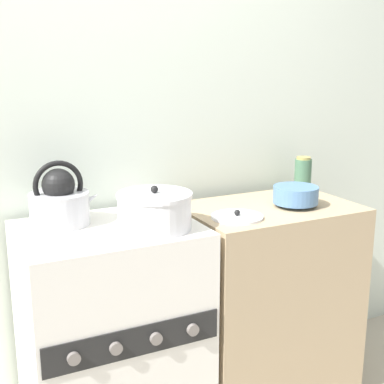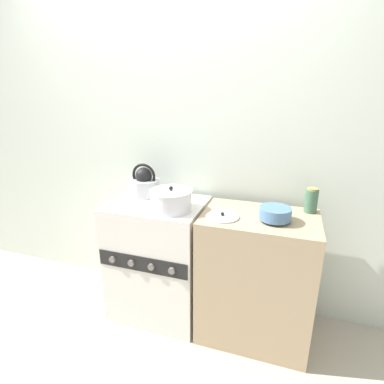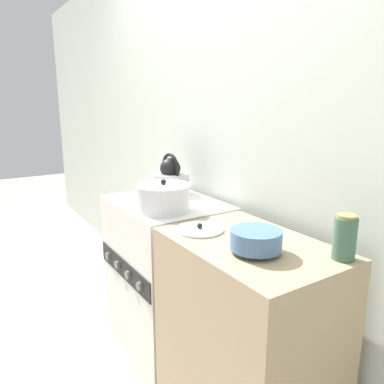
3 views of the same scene
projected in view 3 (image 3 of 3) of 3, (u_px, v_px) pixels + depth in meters
ground_plane at (129, 358)px, 2.15m from camera, size 12.00×12.00×0.00m
wall_back at (215, 134)px, 2.16m from camera, size 7.00×0.06×2.50m
stove at (167, 276)px, 2.18m from camera, size 0.67×0.54×0.90m
counter at (246, 341)px, 1.58m from camera, size 0.73×0.49×0.89m
kettle at (171, 179)px, 2.23m from camera, size 0.27×0.22×0.25m
cooking_pot at (164, 198)px, 1.89m from camera, size 0.28×0.28×0.16m
enamel_bowl at (256, 240)px, 1.37m from camera, size 0.19×0.19×0.09m
storage_jar at (345, 238)px, 1.30m from camera, size 0.08×0.08×0.16m
loose_pot_lid at (200, 229)px, 1.61m from camera, size 0.21×0.21×0.03m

